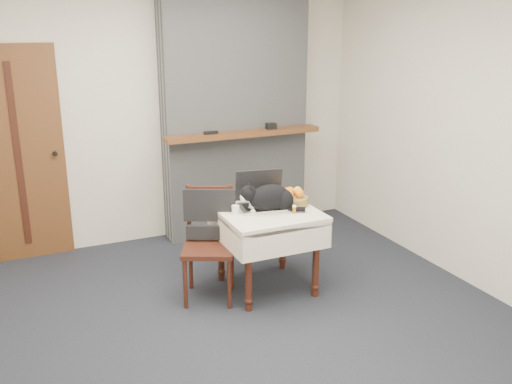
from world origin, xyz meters
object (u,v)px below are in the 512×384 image
(door, at_px, (18,156))
(pill_bottle, at_px, (294,209))
(laptop, at_px, (262,198))
(cream_jar, at_px, (236,210))
(cat, at_px, (271,198))
(fruit_basket, at_px, (293,198))
(chair, at_px, (209,227))
(side_table, at_px, (267,223))

(door, bearing_deg, pill_bottle, -40.74)
(laptop, xyz_separation_m, cream_jar, (-0.27, -0.09, -0.04))
(cat, relative_size, fruit_basket, 1.97)
(fruit_basket, bearing_deg, laptop, 164.06)
(chair, bearing_deg, cream_jar, -1.08)
(laptop, relative_size, pill_bottle, 6.82)
(door, bearing_deg, chair, -46.85)
(laptop, distance_m, chair, 0.50)
(chair, bearing_deg, side_table, 11.86)
(door, bearing_deg, side_table, -40.37)
(side_table, bearing_deg, cat, -65.00)
(pill_bottle, bearing_deg, laptop, 121.88)
(door, bearing_deg, cat, -40.73)
(pill_bottle, distance_m, fruit_basket, 0.22)
(side_table, bearing_deg, laptop, 91.46)
(cat, relative_size, chair, 0.55)
(fruit_basket, bearing_deg, chair, 174.10)
(laptop, bearing_deg, chair, -170.51)
(cat, relative_size, pill_bottle, 7.63)
(side_table, height_order, laptop, laptop)
(door, relative_size, fruit_basket, 7.77)
(door, xyz_separation_m, pill_bottle, (1.97, -1.70, -0.27))
(laptop, xyz_separation_m, cat, (0.02, -0.14, 0.04))
(pill_bottle, distance_m, chair, 0.70)
(cat, height_order, pill_bottle, cat)
(door, height_order, laptop, door)
(side_table, height_order, cream_jar, cream_jar)
(chair, bearing_deg, door, 158.05)
(door, xyz_separation_m, fruit_basket, (2.06, -1.50, -0.24))
(side_table, height_order, cat, cat)
(side_table, distance_m, pill_bottle, 0.27)
(side_table, bearing_deg, chair, 166.97)
(cat, bearing_deg, cream_jar, -179.47)
(cream_jar, distance_m, fruit_basket, 0.53)
(door, bearing_deg, fruit_basket, -36.13)
(pill_bottle, xyz_separation_m, fruit_basket, (0.09, 0.20, 0.02))
(fruit_basket, xyz_separation_m, chair, (-0.72, 0.07, -0.17))
(door, distance_m, laptop, 2.31)
(fruit_basket, height_order, chair, chair)
(door, distance_m, cat, 2.41)
(laptop, bearing_deg, fruit_basket, -6.21)
(door, distance_m, side_table, 2.41)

